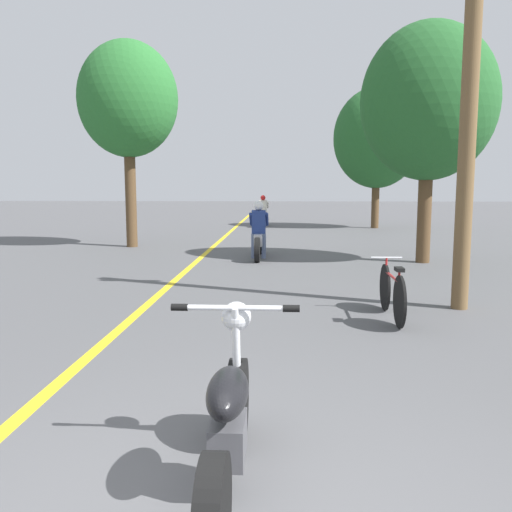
{
  "coord_description": "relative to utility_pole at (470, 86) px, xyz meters",
  "views": [
    {
      "loc": [
        0.36,
        -2.36,
        1.81
      ],
      "look_at": [
        0.02,
        4.6,
        0.9
      ],
      "focal_mm": 38.0,
      "sensor_mm": 36.0,
      "label": 1
    }
  ],
  "objects": [
    {
      "name": "lane_stripe_center",
      "position": [
        -4.68,
        6.97,
        -3.19
      ],
      "size": [
        0.14,
        48.0,
        0.01
      ],
      "primitive_type": "cube",
      "color": "yellow",
      "rests_on": "ground"
    },
    {
      "name": "utility_pole",
      "position": [
        0.0,
        0.0,
        0.0
      ],
      "size": [
        1.1,
        0.24,
        6.22
      ],
      "color": "brown",
      "rests_on": "ground"
    },
    {
      "name": "roadside_tree_right_near",
      "position": [
        0.69,
        4.88,
        0.49
      ],
      "size": [
        3.11,
        2.8,
        5.49
      ],
      "color": "#513A23",
      "rests_on": "ground"
    },
    {
      "name": "roadside_tree_right_far",
      "position": [
        1.31,
        15.36,
        0.58
      ],
      "size": [
        3.65,
        3.28,
        5.89
      ],
      "color": "#513A23",
      "rests_on": "ground"
    },
    {
      "name": "roadside_tree_left",
      "position": [
        -7.1,
        7.81,
        1.04
      ],
      "size": [
        2.88,
        2.59,
        5.93
      ],
      "color": "#513A23",
      "rests_on": "ground"
    },
    {
      "name": "motorcycle_foreground",
      "position": [
        -2.93,
        -4.99,
        -2.77
      ],
      "size": [
        0.85,
        1.97,
        1.04
      ],
      "color": "black",
      "rests_on": "ground"
    },
    {
      "name": "motorcycle_rider_lead",
      "position": [
        -3.22,
        5.48,
        -2.66
      ],
      "size": [
        0.5,
        2.14,
        1.43
      ],
      "color": "black",
      "rests_on": "ground"
    },
    {
      "name": "motorcycle_rider_far",
      "position": [
        -3.5,
        16.0,
        -2.67
      ],
      "size": [
        0.5,
        2.05,
        1.38
      ],
      "color": "black",
      "rests_on": "ground"
    },
    {
      "name": "bicycle_parked",
      "position": [
        -1.13,
        -0.67,
        -2.83
      ],
      "size": [
        0.44,
        1.68,
        0.79
      ],
      "color": "black",
      "rests_on": "ground"
    }
  ]
}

